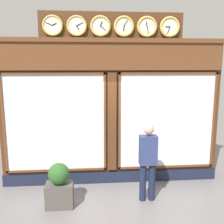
{
  "coord_description": "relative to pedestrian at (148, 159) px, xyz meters",
  "views": [
    {
      "loc": [
        0.5,
        6.0,
        2.89
      ],
      "look_at": [
        0.0,
        0.0,
        1.78
      ],
      "focal_mm": 41.28,
      "sensor_mm": 36.0,
      "label": 1
    }
  ],
  "objects": [
    {
      "name": "shop_facade",
      "position": [
        0.68,
        -1.05,
        0.88
      ],
      "size": [
        5.37,
        0.42,
        4.05
      ],
      "color": "#4C2B16",
      "rests_on": "ground_plane"
    },
    {
      "name": "pedestrian",
      "position": [
        0.0,
        0.0,
        0.0
      ],
      "size": [
        0.36,
        0.22,
        1.69
      ],
      "color": "#191E38",
      "rests_on": "ground_plane"
    },
    {
      "name": "planter_box",
      "position": [
        1.85,
        0.11,
        -0.68
      ],
      "size": [
        0.56,
        0.36,
        0.5
      ],
      "primitive_type": "cube",
      "color": "#4C4742",
      "rests_on": "ground_plane"
    },
    {
      "name": "planter_shrub",
      "position": [
        1.85,
        0.11,
        -0.21
      ],
      "size": [
        0.43,
        0.43,
        0.43
      ],
      "primitive_type": "sphere",
      "color": "#285623",
      "rests_on": "planter_box"
    }
  ]
}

